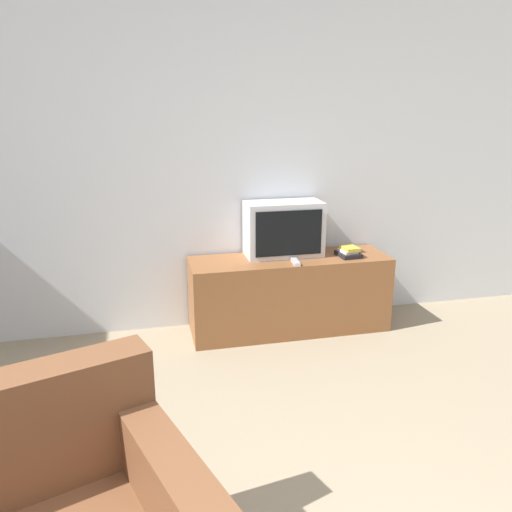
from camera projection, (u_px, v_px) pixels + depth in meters
name	position (u px, v px, depth m)	size (l,w,h in m)	color
wall_back	(191.00, 162.00, 3.71)	(9.00, 0.06, 2.60)	silver
tv_stand	(289.00, 294.00, 3.88)	(1.53, 0.46, 0.59)	brown
television	(284.00, 229.00, 3.82)	(0.58, 0.30, 0.42)	silver
book_stack	(349.00, 252.00, 3.83)	(0.17, 0.20, 0.08)	black
remote_on_stand	(296.00, 262.00, 3.66)	(0.05, 0.16, 0.02)	#B7B7B7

